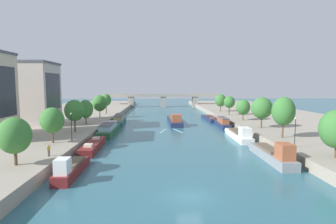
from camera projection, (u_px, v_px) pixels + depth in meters
name	position (u px, v px, depth m)	size (l,w,h in m)	color
ground_plane	(190.00, 197.00, 27.34)	(400.00, 400.00, 0.00)	#2D6070
quay_left	(52.00, 120.00, 80.55)	(36.00, 170.00, 1.62)	gray
quay_right	(279.00, 119.00, 83.34)	(36.00, 170.00, 1.62)	gray
barge_midriver	(175.00, 120.00, 79.65)	(3.77, 19.70, 3.29)	#1E284C
wake_behind_barge	(171.00, 131.00, 66.86)	(5.60, 5.93, 0.03)	#A0CCD6
moored_boat_left_downstream	(71.00, 169.00, 33.70)	(2.10, 10.13, 2.99)	maroon
moored_boat_left_second	(93.00, 146.00, 47.45)	(2.54, 13.07, 2.41)	maroon
moored_boat_left_far	(109.00, 129.00, 62.97)	(3.21, 16.36, 2.55)	#235633
moored_boat_left_end	(119.00, 120.00, 79.21)	(3.31, 14.75, 2.67)	#23666B
moored_boat_right_near	(272.00, 154.00, 40.36)	(2.60, 13.81, 3.45)	gray
moored_boat_right_second	(239.00, 135.00, 56.78)	(2.83, 14.48, 3.07)	silver
moored_boat_right_midway	(222.00, 123.00, 72.14)	(2.47, 12.40, 2.75)	#1E284C
moored_boat_right_far	(210.00, 118.00, 87.34)	(3.52, 15.93, 2.11)	#1E284C
tree_left_end_of_row	(14.00, 136.00, 32.36)	(3.87, 3.87, 5.85)	brown
tree_left_distant	(52.00, 120.00, 45.00)	(3.90, 3.90, 5.96)	brown
tree_left_midway	(75.00, 111.00, 55.43)	(4.04, 4.04, 6.66)	brown
tree_left_past_mid	(86.00, 109.00, 67.29)	(3.62, 3.62, 5.99)	brown
tree_left_second	(100.00, 103.00, 80.87)	(4.28, 4.28, 6.68)	brown
tree_left_third	(106.00, 100.00, 91.79)	(3.55, 3.55, 6.71)	brown
tree_right_second	(283.00, 111.00, 49.39)	(4.13, 4.13, 7.52)	brown
tree_right_distant	(262.00, 108.00, 60.86)	(4.61, 4.61, 6.95)	brown
tree_right_by_lamp	(243.00, 107.00, 74.30)	(3.79, 3.79, 5.68)	brown
tree_right_nearest	(229.00, 102.00, 86.86)	(3.58, 3.58, 6.11)	brown
tree_right_end_of_row	(221.00, 100.00, 98.86)	(3.99, 3.99, 6.37)	brown
lamppost_left_bank	(71.00, 125.00, 46.98)	(0.28, 0.28, 4.86)	black
lamppost_right_bank	(295.00, 131.00, 41.77)	(0.28, 0.28, 4.68)	black
building_left_far_end	(23.00, 93.00, 65.61)	(15.19, 11.38, 15.20)	#BCB2A8
bridge_far	(163.00, 99.00, 138.54)	(56.81, 4.40, 6.88)	gray
person_on_quay	(49.00, 150.00, 36.71)	(0.33, 0.48, 1.62)	#473D33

